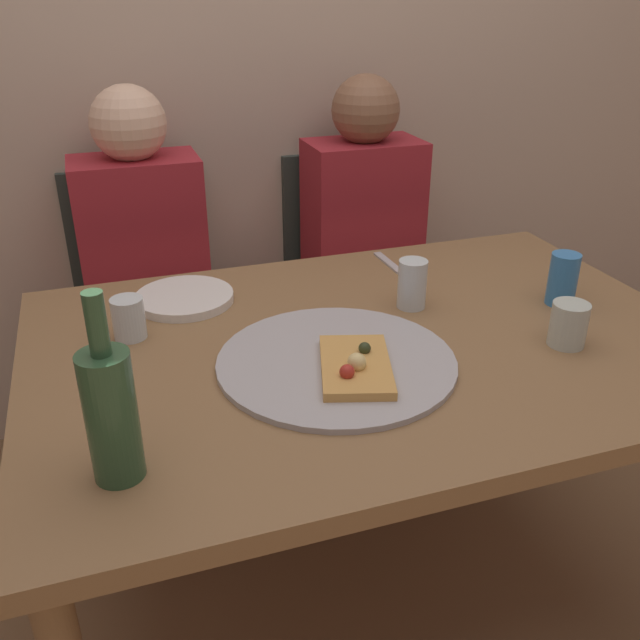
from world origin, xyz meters
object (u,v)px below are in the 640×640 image
object	(u,v)px
chair_right	(354,270)
guest_in_sweater	(149,278)
wine_glass	(412,284)
guest_in_beanie	(372,250)
tumbler_near	(569,324)
soda_can	(563,279)
table_knife	(394,267)
pizza_tray	(336,362)
wine_bottle	(111,412)
pizza_slice_last	(356,366)
chair_left	(148,297)
tumbler_far	(129,318)
dining_table	(369,370)
plate_stack	(184,298)

from	to	relation	value
chair_right	guest_in_sweater	distance (m)	0.73
wine_glass	guest_in_beanie	size ratio (longest dim) A/B	0.10
tumbler_near	soda_can	bearing A→B (deg)	57.37
guest_in_sweater	wine_glass	bearing A→B (deg)	131.15
table_knife	guest_in_sweater	bearing A→B (deg)	-124.24
pizza_tray	wine_bottle	world-z (taller)	wine_bottle
pizza_slice_last	chair_left	size ratio (longest dim) A/B	0.28
tumbler_near	tumbler_far	bearing A→B (deg)	159.32
dining_table	table_knife	xyz separation A→B (m)	(0.21, 0.34, 0.08)
dining_table	chair_left	distance (m)	0.98
chair_left	guest_in_sweater	xyz separation A→B (m)	(-0.00, -0.15, 0.13)
table_knife	pizza_slice_last	bearing A→B (deg)	-32.93
wine_glass	plate_stack	distance (m)	0.53
tumbler_far	table_knife	distance (m)	0.71
soda_can	table_knife	distance (m)	0.43
soda_can	guest_in_sweater	size ratio (longest dim) A/B	0.10
dining_table	tumbler_far	bearing A→B (deg)	161.03
chair_left	tumbler_far	bearing A→B (deg)	83.18
wine_bottle	chair_right	distance (m)	1.48
tumbler_far	wine_glass	bearing A→B (deg)	-4.67
tumbler_far	chair_right	bearing A→B (deg)	42.23
pizza_tray	soda_can	world-z (taller)	soda_can
tumbler_near	guest_in_sweater	size ratio (longest dim) A/B	0.08
table_knife	guest_in_sweater	xyz separation A→B (m)	(-0.60, 0.39, -0.10)
plate_stack	chair_right	bearing A→B (deg)	41.27
chair_right	tumbler_near	bearing A→B (deg)	93.19
tumbler_far	table_knife	xyz separation A→B (m)	(0.68, 0.18, -0.04)
pizza_slice_last	plate_stack	size ratio (longest dim) A/B	1.09
tumbler_far	plate_stack	xyz separation A→B (m)	(0.13, 0.14, -0.03)
plate_stack	chair_left	xyz separation A→B (m)	(-0.05, 0.57, -0.24)
table_knife	soda_can	bearing A→B (deg)	39.29
plate_stack	guest_in_beanie	bearing A→B (deg)	32.88
chair_right	guest_in_beanie	xyz separation A→B (m)	(0.00, -0.15, 0.13)
pizza_tray	wine_glass	size ratio (longest dim) A/B	4.15
pizza_tray	wine_bottle	distance (m)	0.48
wine_glass	guest_in_sweater	world-z (taller)	guest_in_sweater
tumbler_far	soda_can	bearing A→B (deg)	-8.67
wine_glass	table_knife	distance (m)	0.24
chair_right	guest_in_beanie	bearing A→B (deg)	90.00
plate_stack	table_knife	distance (m)	0.55
tumbler_near	soda_can	size ratio (longest dim) A/B	0.76
pizza_slice_last	guest_in_beanie	distance (m)	0.96
wine_bottle	chair_right	world-z (taller)	wine_bottle
tumbler_far	chair_right	size ratio (longest dim) A/B	0.10
pizza_tray	chair_right	world-z (taller)	chair_right
tumbler_near	guest_in_sweater	world-z (taller)	guest_in_sweater
plate_stack	wine_bottle	bearing A→B (deg)	-107.47
tumbler_far	guest_in_beanie	size ratio (longest dim) A/B	0.08
soda_can	guest_in_beanie	bearing A→B (deg)	103.36
tumbler_near	chair_left	xyz separation A→B (m)	(-0.76, 1.04, -0.28)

